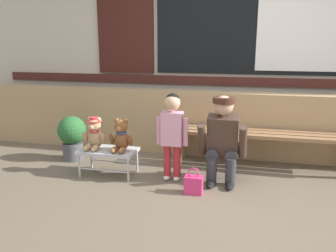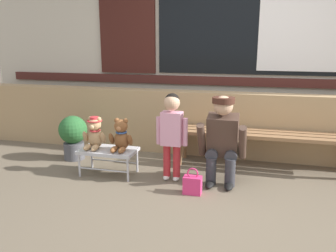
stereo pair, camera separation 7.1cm
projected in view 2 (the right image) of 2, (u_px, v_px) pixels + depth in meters
name	position (u px, v px, depth m)	size (l,w,h in m)	color
ground_plane	(228.00, 203.00, 3.25)	(60.00, 60.00, 0.00)	brown
brick_low_wall	(239.00, 125.00, 4.49)	(7.76, 0.25, 0.85)	tan
shop_facade	(247.00, 17.00, 4.65)	(7.92, 0.26, 3.61)	beige
wooden_bench_long	(262.00, 138.00, 4.09)	(2.10, 0.40, 0.44)	#8E6642
small_display_bench	(108.00, 152.00, 3.91)	(0.64, 0.36, 0.30)	#BCBCC1
teddy_bear_with_hat	(95.00, 133.00, 3.90)	(0.28, 0.27, 0.36)	tan
teddy_bear_plain	(121.00, 136.00, 3.82)	(0.28, 0.26, 0.36)	brown
child_standing	(172.00, 127.00, 3.68)	(0.35, 0.18, 0.96)	#B7282D
adult_crouching	(223.00, 139.00, 3.63)	(0.50, 0.49, 0.95)	#333338
handbag_on_ground	(192.00, 185.00, 3.43)	(0.18, 0.11, 0.27)	#E53370
potted_plant	(73.00, 135.00, 4.42)	(0.36, 0.36, 0.57)	#4C4C51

